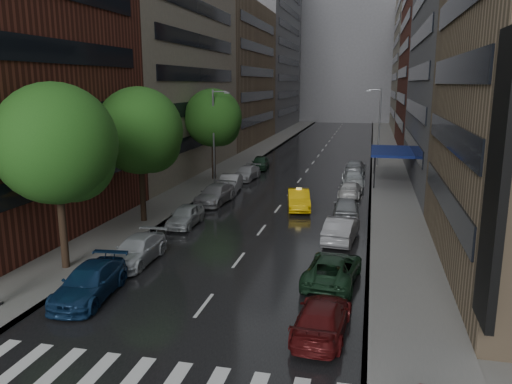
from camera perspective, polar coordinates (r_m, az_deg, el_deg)
ground at (r=19.72m, az=-9.91°, el=-17.49°), size 220.00×220.00×0.00m
road at (r=66.74m, az=6.94°, el=3.88°), size 14.00×140.00×0.01m
sidewalk_left at (r=68.26m, az=-0.61°, el=4.22°), size 4.00×140.00×0.15m
sidewalk_right at (r=66.40m, az=14.69°, el=3.59°), size 4.00×140.00×0.15m
crosswalk at (r=18.09m, az=-11.90°, el=-20.52°), size 13.15×2.80×0.01m
buildings_left at (r=77.87m, az=-3.53°, el=16.94°), size 8.00×108.00×38.00m
buildings_right at (r=73.00m, az=20.12°, el=15.80°), size 8.05×109.10×36.00m
building_far at (r=133.99m, az=10.40°, el=14.85°), size 40.00×14.00×32.00m
tree_near at (r=27.26m, az=-21.93°, el=5.12°), size 6.17×6.17×9.84m
tree_mid at (r=35.40m, az=-13.17°, el=6.83°), size 5.99×5.99×9.54m
tree_far at (r=50.61m, az=-4.94°, el=8.44°), size 5.79×5.79×9.23m
taxi at (r=39.36m, az=4.90°, el=-0.86°), size 2.52×4.95×1.56m
parked_cars_left at (r=39.56m, az=-5.51°, el=-0.85°), size 2.60×41.21×1.58m
parked_cars_right at (r=37.32m, az=10.28°, el=-1.82°), size 2.88×41.96×1.61m
street_lamp_left at (r=48.21m, az=-4.78°, el=6.54°), size 1.74×0.22×9.00m
street_lamp_right at (r=60.86m, az=13.84°, el=7.43°), size 1.74×0.22×9.00m
awning at (r=51.13m, az=15.25°, el=4.50°), size 4.00×8.00×3.12m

